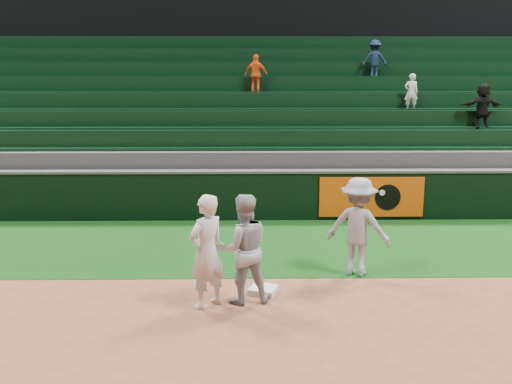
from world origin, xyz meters
The scene contains 9 objects.
ground centered at (0.00, 0.00, 0.00)m, with size 70.00×70.00×0.00m, color brown.
foul_grass centered at (0.00, 3.00, 0.00)m, with size 36.00×4.20×0.01m, color #0D350F.
upper_deck centered at (0.00, 17.45, 6.00)m, with size 40.00×12.00×12.00m, color black.
first_base centered at (0.18, 0.25, 0.05)m, with size 0.43×0.43×0.10m, color white.
first_baseman centered at (-0.73, -0.31, 0.90)m, with size 0.66×0.43×1.81m, color silver.
baserunner centered at (-0.16, -0.12, 0.89)m, with size 0.86×0.67×1.77m, color #9FA2A9.
base_coach centered at (1.91, 1.10, 0.90)m, with size 1.16×0.67×1.79m, color #9598A2.
field_wall centered at (0.03, 5.20, 0.63)m, with size 36.00×0.45×1.25m.
stadium_seating centered at (0.00, 8.97, 1.70)m, with size 36.00×5.95×4.85m.
Camera 1 is at (-0.10, -8.77, 3.61)m, focal length 40.00 mm.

